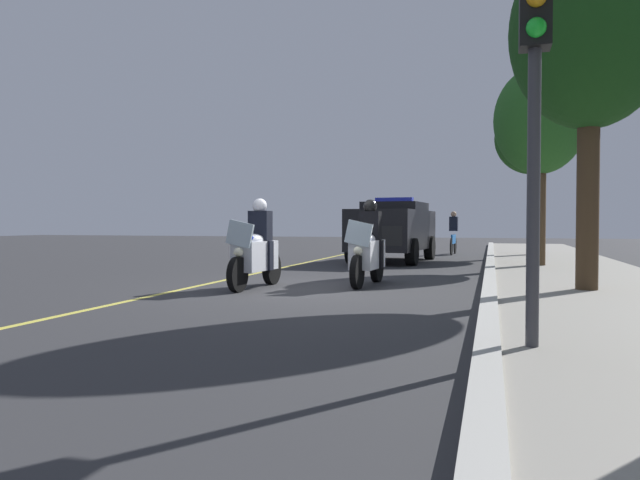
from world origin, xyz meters
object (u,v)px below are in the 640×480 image
police_suv (394,228)px  tree_far_back (540,122)px  police_motorcycle_lead_left (256,252)px  tree_mid_block (590,33)px  police_motorcycle_lead_right (368,250)px  traffic_light (535,60)px  tree_behind_suv (533,140)px  cyclist_background (453,233)px

police_suv → tree_far_back: bearing=65.2°
police_motorcycle_lead_left → tree_mid_block: tree_mid_block is taller
police_motorcycle_lead_right → tree_mid_block: (0.62, 3.96, 3.78)m
traffic_light → tree_behind_suv: 17.24m
police_motorcycle_lead_right → traffic_light: size_ratio=0.59×
police_motorcycle_lead_left → police_motorcycle_lead_right: size_ratio=1.00×
police_motorcycle_lead_right → tree_behind_suv: 12.29m
tree_far_back → tree_behind_suv: 5.68m
tree_mid_block → police_suv: bearing=-150.3°
police_motorcycle_lead_right → tree_far_back: size_ratio=0.40×
police_motorcycle_lead_right → tree_mid_block: 5.51m
police_motorcycle_lead_right → tree_behind_suv: size_ratio=0.39×
tree_behind_suv → traffic_light: bearing=-3.4°
tree_far_back → police_motorcycle_lead_left: bearing=-40.2°
police_suv → tree_mid_block: (8.06, 4.60, 3.41)m
traffic_light → police_motorcycle_lead_left: bearing=-136.2°
police_motorcycle_lead_left → tree_far_back: (-6.57, 5.56, 3.26)m
cyclist_background → police_motorcycle_lead_right: bearing=-4.3°
police_suv → traffic_light: (13.43, 3.39, 1.68)m
traffic_light → tree_mid_block: bearing=167.3°
traffic_light → tree_far_back: tree_far_back is taller
police_suv → tree_mid_block: size_ratio=0.82×
police_motorcycle_lead_left → tree_mid_block: bearing=94.5°
police_motorcycle_lead_left → tree_far_back: 9.20m
police_motorcycle_lead_right → tree_far_back: tree_far_back is taller
police_motorcycle_lead_left → tree_behind_suv: tree_behind_suv is taller
police_motorcycle_lead_left → police_motorcycle_lead_right: bearing=119.0°
tree_far_back → tree_behind_suv: size_ratio=0.98×
cyclist_background → tree_far_back: 8.07m
cyclist_background → traffic_light: size_ratio=0.49×
tree_far_back → cyclist_background: bearing=-159.1°
police_motorcycle_lead_right → traffic_light: (5.99, 2.75, 2.05)m
tree_mid_block → tree_behind_suv: tree_mid_block is taller
police_motorcycle_lead_right → tree_mid_block: bearing=81.1°
police_motorcycle_lead_right → tree_behind_suv: bearing=161.4°
police_motorcycle_lead_left → tree_behind_suv: 13.96m
police_motorcycle_lead_right → cyclist_background: police_motorcycle_lead_right is taller
police_suv → tree_behind_suv: size_ratio=0.92×
police_motorcycle_lead_right → police_suv: size_ratio=0.43×
police_motorcycle_lead_right → tree_mid_block: tree_mid_block is taller
cyclist_background → traffic_light: bearing=5.6°
police_suv → traffic_light: traffic_light is taller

